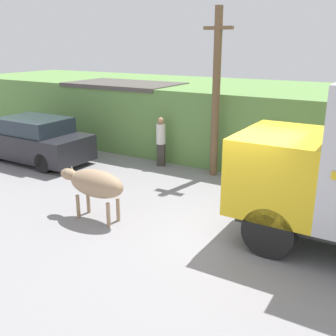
{
  "coord_description": "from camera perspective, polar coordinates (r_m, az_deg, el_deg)",
  "views": [
    {
      "loc": [
        2.99,
        -7.48,
        4.1
      ],
      "look_at": [
        -1.51,
        -0.09,
        1.36
      ],
      "focal_mm": 42.0,
      "sensor_mm": 36.0,
      "label": 1
    }
  ],
  "objects": [
    {
      "name": "utility_pole",
      "position": [
        12.42,
        7.0,
        10.93
      ],
      "size": [
        0.9,
        0.24,
        5.17
      ],
      "color": "brown",
      "rests_on": "ground_plane"
    },
    {
      "name": "pedestrian_on_hill",
      "position": [
        13.59,
        -1.03,
        4.18
      ],
      "size": [
        0.41,
        0.41,
        1.72
      ],
      "rotation": [
        0.0,
        0.0,
        3.49
      ],
      "color": "#38332D",
      "rests_on": "ground_plane"
    },
    {
      "name": "building_backdrop",
      "position": [
        16.5,
        -6.24,
        7.76
      ],
      "size": [
        4.53,
        2.7,
        2.6
      ],
      "color": "#99ADB7",
      "rests_on": "ground_plane"
    },
    {
      "name": "ground_plane",
      "position": [
        9.04,
        8.61,
        -9.63
      ],
      "size": [
        60.0,
        60.0,
        0.0
      ],
      "primitive_type": "plane",
      "color": "gray"
    },
    {
      "name": "hillside_embankment",
      "position": [
        15.2,
        19.51,
        5.89
      ],
      "size": [
        32.0,
        6.09,
        2.57
      ],
      "color": "#608C47",
      "rests_on": "ground_plane"
    },
    {
      "name": "brown_cow",
      "position": [
        9.54,
        -10.56,
        -2.26
      ],
      "size": [
        1.9,
        0.66,
        1.26
      ],
      "rotation": [
        0.0,
        0.0,
        -0.09
      ],
      "color": "#9E7F60",
      "rests_on": "ground_plane"
    },
    {
      "name": "parked_suv",
      "position": [
        15.02,
        -18.88,
        3.84
      ],
      "size": [
        4.35,
        1.85,
        1.6
      ],
      "rotation": [
        0.0,
        0.0,
        0.01
      ],
      "color": "#232328",
      "rests_on": "ground_plane"
    }
  ]
}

